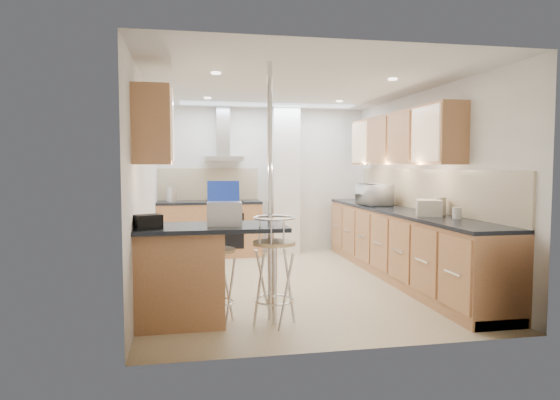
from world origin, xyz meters
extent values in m
plane|color=tan|center=(0.00, 0.00, 0.00)|extent=(4.80, 4.80, 0.00)
cube|color=white|center=(0.00, 2.40, 1.25)|extent=(3.60, 0.04, 2.50)
cube|color=white|center=(0.00, -2.40, 1.25)|extent=(3.60, 0.04, 2.50)
cube|color=white|center=(-1.80, 0.00, 1.25)|extent=(0.04, 4.80, 2.50)
cube|color=white|center=(1.80, 0.00, 1.25)|extent=(0.04, 4.80, 2.50)
cube|color=silver|center=(0.00, 0.00, 2.50)|extent=(3.60, 4.80, 0.02)
cube|color=#A37041|center=(1.63, 0.40, 1.88)|extent=(0.34, 3.00, 0.72)
cube|color=#A37041|center=(-1.63, -1.35, 1.88)|extent=(0.34, 0.62, 0.72)
cube|color=beige|center=(1.79, 0.00, 1.18)|extent=(0.03, 4.40, 0.56)
cube|color=beige|center=(-0.95, 2.38, 1.18)|extent=(1.70, 0.03, 0.56)
cube|color=white|center=(0.35, 2.20, 1.25)|extent=(0.45, 0.40, 2.50)
cube|color=silver|center=(-0.70, 2.15, 1.62)|extent=(0.62, 0.48, 0.08)
cube|color=silver|center=(-0.70, 2.29, 2.06)|extent=(0.22, 0.20, 0.88)
cylinder|color=silver|center=(-0.53, -1.45, 1.25)|extent=(0.05, 0.05, 2.50)
cube|color=black|center=(-0.70, 1.79, 0.45)|extent=(0.58, 0.02, 0.58)
cube|color=black|center=(-0.70, 2.10, 0.93)|extent=(0.58, 0.50, 0.02)
cube|color=tan|center=(0.00, 1.80, 2.48)|extent=(2.80, 0.35, 0.02)
cube|color=#A37041|center=(1.50, 0.00, 0.44)|extent=(0.60, 4.40, 0.88)
cube|color=black|center=(1.50, 0.00, 0.90)|extent=(0.63, 4.40, 0.04)
cube|color=#A37041|center=(-0.95, 2.10, 0.44)|extent=(1.70, 0.60, 0.88)
cube|color=black|center=(-0.95, 2.10, 0.90)|extent=(1.70, 0.63, 0.04)
cube|color=#A37041|center=(-1.12, -1.45, 0.45)|extent=(1.35, 0.62, 0.90)
cube|color=black|center=(-1.12, -1.45, 0.92)|extent=(1.47, 0.72, 0.04)
imported|color=silver|center=(1.42, 0.76, 1.08)|extent=(0.42, 0.59, 0.31)
cube|color=#ACAFB4|center=(-0.97, -1.48, 1.05)|extent=(0.34, 0.26, 0.22)
cube|color=black|center=(-1.68, -1.59, 1.00)|extent=(0.28, 0.25, 0.13)
cylinder|color=silver|center=(1.56, 1.07, 1.02)|extent=(0.16, 0.16, 0.20)
cylinder|color=silver|center=(1.50, 1.04, 1.00)|extent=(0.12, 0.12, 0.17)
cylinder|color=#BFB499|center=(1.65, -0.74, 1.03)|extent=(0.15, 0.15, 0.22)
cylinder|color=silver|center=(1.62, -1.18, 0.98)|extent=(0.13, 0.13, 0.13)
cube|color=silver|center=(1.49, -0.78, 1.01)|extent=(0.40, 0.43, 0.19)
cylinder|color=silver|center=(-1.55, 1.99, 1.04)|extent=(0.16, 0.16, 0.24)
camera|label=1|loc=(-1.34, -6.21, 1.51)|focal=32.00mm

